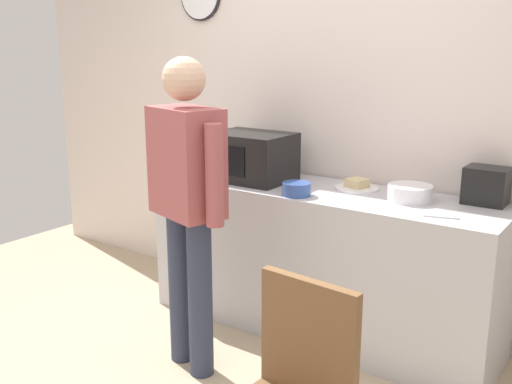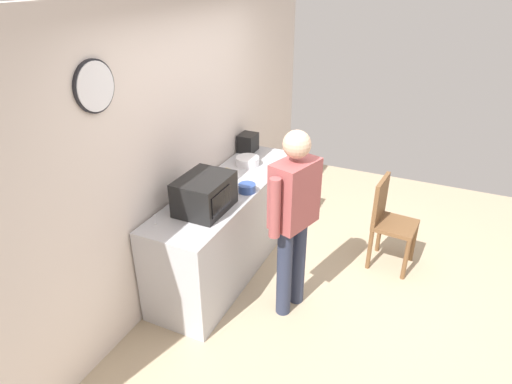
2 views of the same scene
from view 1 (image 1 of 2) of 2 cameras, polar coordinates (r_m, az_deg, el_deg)
name	(u,v)px [view 1 (image 1 of 2)]	position (r m, az deg, el deg)	size (l,w,h in m)	color
back_wall	(336,115)	(3.82, 7.74, 7.47)	(5.40, 0.13, 2.60)	silver
kitchen_counter	(319,261)	(3.64, 6.19, -6.66)	(2.15, 0.62, 0.90)	#B7B7BC
microwave	(251,157)	(3.70, -0.50, 3.46)	(0.50, 0.39, 0.30)	black
sandwich_plate	(357,186)	(3.52, 9.77, 0.56)	(0.25, 0.25, 0.07)	white
salad_bowl	(410,193)	(3.33, 14.73, -0.07)	(0.25, 0.25, 0.09)	white
cereal_bowl	(297,189)	(3.33, 3.98, 0.29)	(0.16, 0.16, 0.08)	#33519E
toaster	(486,186)	(3.38, 21.49, 0.58)	(0.22, 0.18, 0.20)	black
fork_utensil	(237,166)	(4.14, -1.87, 2.54)	(0.17, 0.02, 0.01)	silver
spoon_utensil	(441,217)	(3.05, 17.55, -2.32)	(0.17, 0.02, 0.01)	silver
person_standing	(187,194)	(3.05, -6.70, -0.16)	(0.57, 0.34, 1.68)	#2A3149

